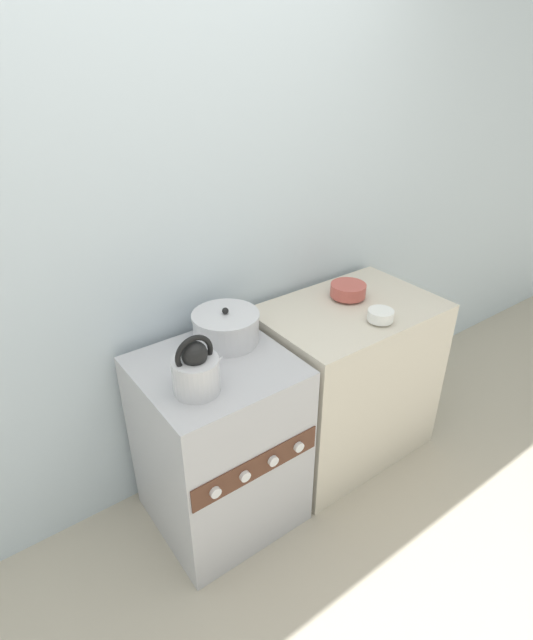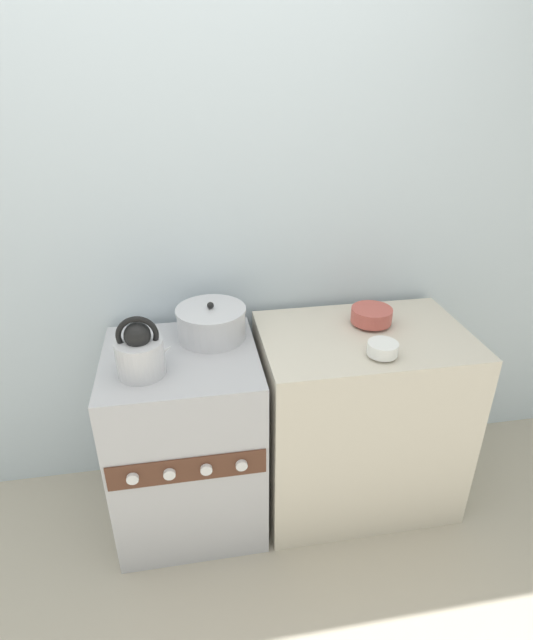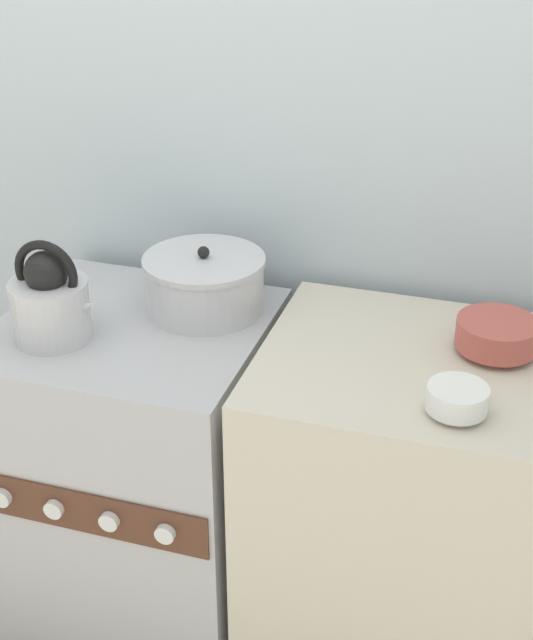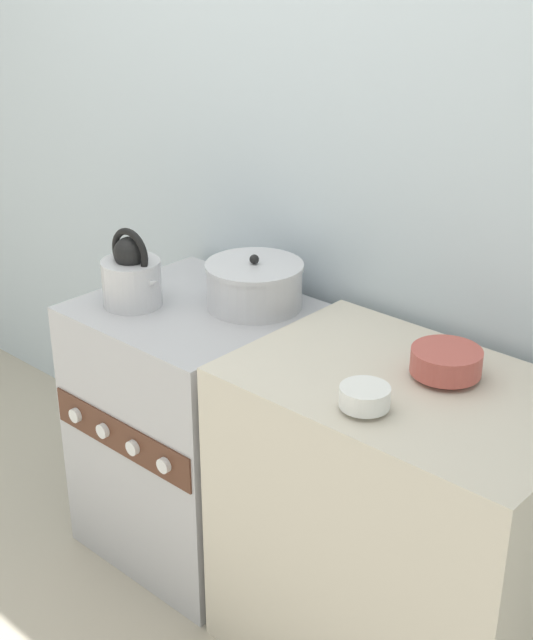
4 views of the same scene
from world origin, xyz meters
The scene contains 7 objects.
wall_back centered at (0.00, 0.65, 1.25)m, with size 7.00×0.06×2.50m.
stove centered at (0.00, 0.29, 0.42)m, with size 0.61×0.60×0.83m.
counter centered at (0.76, 0.29, 0.43)m, with size 0.86×0.58×0.85m.
kettle centered at (-0.13, 0.18, 0.92)m, with size 0.21×0.17×0.23m.
cooking_pot centered at (0.14, 0.42, 0.90)m, with size 0.29×0.29×0.16m.
enamel_bowl centered at (0.81, 0.37, 0.90)m, with size 0.17×0.17×0.07m.
small_ceramic_bowl centered at (0.76, 0.11, 0.89)m, with size 0.12×0.12×0.06m.
Camera 3 is at (0.83, -1.33, 1.81)m, focal length 50.00 mm.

